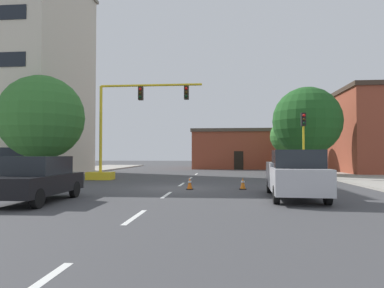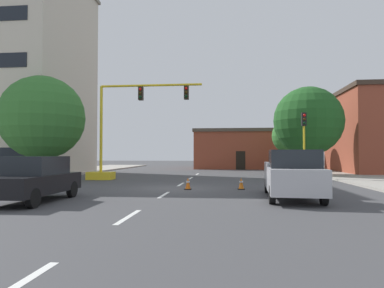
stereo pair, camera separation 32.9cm
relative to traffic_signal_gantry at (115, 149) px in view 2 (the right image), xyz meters
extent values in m
plane|color=#424244|center=(5.29, -5.87, -2.19)|extent=(160.00, 160.00, 0.00)
cube|color=#9E998E|center=(-7.92, 2.13, -2.12)|extent=(6.00, 56.00, 0.14)
cube|color=#9E998E|center=(18.50, 2.13, -2.12)|extent=(6.00, 56.00, 0.14)
cube|color=silver|center=(5.29, -14.37, -2.19)|extent=(0.16, 2.40, 0.01)
cube|color=silver|center=(5.29, -8.87, -2.19)|extent=(0.16, 2.40, 0.01)
cube|color=silver|center=(5.29, -3.37, -2.19)|extent=(0.16, 2.40, 0.01)
cube|color=silver|center=(5.29, 2.13, -2.19)|extent=(0.16, 2.40, 0.01)
cube|color=silver|center=(5.29, 7.63, -2.19)|extent=(0.16, 2.40, 0.01)
cube|color=beige|center=(-12.16, 5.41, 6.67)|extent=(13.22, 10.91, 17.73)
cube|color=brown|center=(9.56, 21.80, 0.09)|extent=(11.25, 8.56, 4.56)
cube|color=#4C4238|center=(9.56, 21.80, 2.57)|extent=(11.55, 8.86, 0.40)
cube|color=black|center=(9.56, 17.48, -1.09)|extent=(1.10, 0.06, 2.20)
cube|color=yellow|center=(-1.01, 0.00, -1.92)|extent=(1.80, 1.20, 0.55)
cylinder|color=yellow|center=(-1.01, 0.00, 1.46)|extent=(0.20, 0.20, 6.20)
cylinder|color=yellow|center=(2.65, 0.00, 4.56)|extent=(7.31, 0.16, 0.16)
cube|color=black|center=(1.92, 0.00, 3.98)|extent=(0.32, 0.36, 0.95)
sphere|color=red|center=(1.92, -0.19, 4.26)|extent=(0.20, 0.20, 0.20)
sphere|color=#38280A|center=(1.92, -0.19, 3.98)|extent=(0.20, 0.20, 0.20)
sphere|color=black|center=(1.92, -0.19, 3.70)|extent=(0.20, 0.20, 0.20)
cube|color=black|center=(5.21, 0.00, 3.98)|extent=(0.32, 0.36, 0.95)
sphere|color=red|center=(5.21, -0.19, 4.26)|extent=(0.20, 0.20, 0.20)
sphere|color=#38280A|center=(5.21, -0.19, 3.98)|extent=(0.20, 0.20, 0.20)
sphere|color=black|center=(5.21, -0.19, 3.70)|extent=(0.20, 0.20, 0.20)
cylinder|color=yellow|center=(13.53, 1.28, 0.21)|extent=(0.14, 0.14, 4.80)
cube|color=black|center=(13.53, 1.28, 2.13)|extent=(0.32, 0.36, 0.95)
sphere|color=red|center=(13.53, 1.09, 2.41)|extent=(0.20, 0.20, 0.20)
sphere|color=#38280A|center=(13.53, 1.09, 2.13)|extent=(0.20, 0.20, 0.20)
sphere|color=black|center=(13.53, 1.09, 1.85)|extent=(0.20, 0.20, 0.20)
cylinder|color=brown|center=(14.79, 5.60, -0.96)|extent=(0.36, 0.36, 2.46)
sphere|color=#1E511E|center=(14.79, 5.60, 2.41)|extent=(5.73, 5.73, 5.73)
cylinder|color=brown|center=(14.61, 13.77, -1.01)|extent=(0.36, 0.36, 2.37)
sphere|color=#33702D|center=(14.61, 13.77, 1.57)|extent=(3.71, 3.71, 3.71)
cylinder|color=brown|center=(-4.77, -1.27, -1.09)|extent=(0.36, 0.36, 2.21)
sphere|color=#33702D|center=(-4.77, -1.27, 2.20)|extent=(5.81, 5.81, 5.81)
cube|color=#BCBCC1|center=(10.76, -9.52, -1.38)|extent=(2.31, 5.51, 0.95)
cube|color=#1E2328|center=(10.71, -10.42, -0.55)|extent=(1.94, 1.91, 0.70)
cube|color=#BCBCC1|center=(10.83, -8.33, -0.82)|extent=(2.16, 2.92, 0.16)
cylinder|color=black|center=(11.56, -11.40, -1.85)|extent=(0.26, 0.69, 0.68)
cylinder|color=black|center=(9.76, -11.30, -1.85)|extent=(0.26, 0.69, 0.68)
cylinder|color=black|center=(11.77, -7.74, -1.85)|extent=(0.26, 0.69, 0.68)
cylinder|color=black|center=(9.97, -7.63, -1.85)|extent=(0.26, 0.69, 0.68)
cube|color=black|center=(0.77, -11.64, -1.50)|extent=(1.94, 4.54, 0.70)
cube|color=#1E2328|center=(0.77, -11.54, -0.80)|extent=(1.75, 2.33, 0.70)
cylinder|color=black|center=(-0.08, -10.13, -1.85)|extent=(0.23, 0.68, 0.68)
cylinder|color=black|center=(1.57, -10.10, -1.85)|extent=(0.23, 0.68, 0.68)
cylinder|color=black|center=(1.63, -13.16, -1.85)|extent=(0.23, 0.68, 0.68)
cube|color=black|center=(8.82, -6.06, -2.17)|extent=(0.36, 0.36, 0.04)
cone|color=orange|center=(8.82, -6.06, -1.86)|extent=(0.28, 0.28, 0.58)
cylinder|color=white|center=(8.82, -6.06, -1.79)|extent=(0.19, 0.19, 0.08)
cube|color=black|center=(6.08, -6.40, -2.17)|extent=(0.36, 0.36, 0.04)
cone|color=orange|center=(6.08, -6.40, -1.86)|extent=(0.28, 0.28, 0.58)
cylinder|color=white|center=(6.08, -6.40, -1.79)|extent=(0.19, 0.19, 0.08)
camera|label=1|loc=(7.87, -24.31, -0.38)|focal=32.57mm
camera|label=2|loc=(8.20, -24.27, -0.38)|focal=32.57mm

